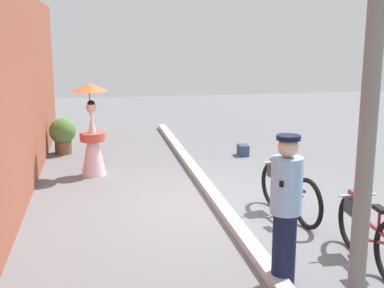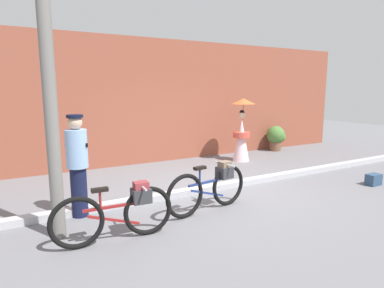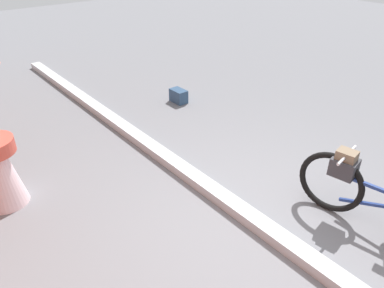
# 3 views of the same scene
# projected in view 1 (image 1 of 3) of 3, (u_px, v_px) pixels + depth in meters

# --- Properties ---
(ground_plane) EXTENTS (30.00, 30.00, 0.00)m
(ground_plane) POSITION_uv_depth(u_px,v_px,m) (218.00, 205.00, 8.17)
(ground_plane) COLOR slate
(building_wall) EXTENTS (14.00, 0.40, 3.45)m
(building_wall) POSITION_uv_depth(u_px,v_px,m) (1.00, 105.00, 7.21)
(building_wall) COLOR brown
(building_wall) RESTS_ON ground_plane
(sidewalk_curb) EXTENTS (14.00, 0.20, 0.12)m
(sidewalk_curb) POSITION_uv_depth(u_px,v_px,m) (218.00, 201.00, 8.16)
(sidewalk_curb) COLOR #B2B2B7
(sidewalk_curb) RESTS_ON ground_plane
(bicycle_near_officer) EXTENTS (1.69, 0.48, 0.80)m
(bicycle_near_officer) POSITION_uv_depth(u_px,v_px,m) (368.00, 230.00, 6.02)
(bicycle_near_officer) COLOR black
(bicycle_near_officer) RESTS_ON ground_plane
(bicycle_far_side) EXTENTS (1.71, 0.48, 0.82)m
(bicycle_far_side) POSITION_uv_depth(u_px,v_px,m) (287.00, 189.00, 7.60)
(bicycle_far_side) COLOR black
(bicycle_far_side) RESTS_ON ground_plane
(person_officer) EXTENTS (0.34, 0.34, 1.68)m
(person_officer) POSITION_uv_depth(u_px,v_px,m) (286.00, 207.00, 5.40)
(person_officer) COLOR #141938
(person_officer) RESTS_ON ground_plane
(person_with_parasol) EXTENTS (0.70, 0.70, 1.81)m
(person_with_parasol) POSITION_uv_depth(u_px,v_px,m) (92.00, 132.00, 9.75)
(person_with_parasol) COLOR silver
(person_with_parasol) RESTS_ON ground_plane
(potted_plant_by_door) EXTENTS (0.62, 0.61, 0.84)m
(potted_plant_by_door) POSITION_uv_depth(u_px,v_px,m) (63.00, 133.00, 11.63)
(potted_plant_by_door) COLOR brown
(potted_plant_by_door) RESTS_ON ground_plane
(backpack_on_pavement) EXTENTS (0.33, 0.21, 0.25)m
(backpack_on_pavement) POSITION_uv_depth(u_px,v_px,m) (243.00, 150.00, 11.51)
(backpack_on_pavement) COLOR navy
(backpack_on_pavement) RESTS_ON ground_plane
(utility_pole) EXTENTS (0.18, 0.18, 4.80)m
(utility_pole) POSITION_uv_depth(u_px,v_px,m) (372.00, 67.00, 4.82)
(utility_pole) COLOR slate
(utility_pole) RESTS_ON ground_plane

